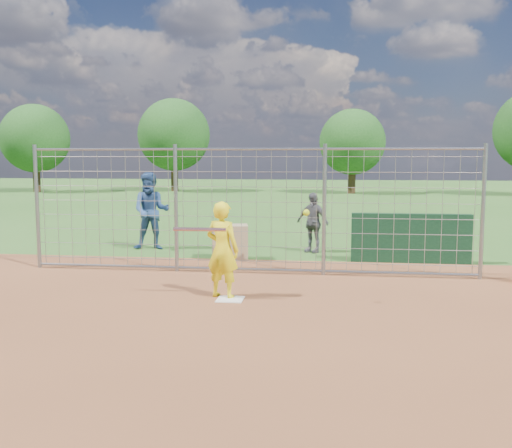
# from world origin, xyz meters

# --- Properties ---
(ground) EXTENTS (100.00, 100.00, 0.00)m
(ground) POSITION_xyz_m (0.00, 0.00, 0.00)
(ground) COLOR #2D591E
(ground) RESTS_ON ground
(infield_dirt) EXTENTS (18.00, 18.00, 0.00)m
(infield_dirt) POSITION_xyz_m (0.00, -3.00, 0.01)
(infield_dirt) COLOR brown
(infield_dirt) RESTS_ON ground
(home_plate) EXTENTS (0.43, 0.43, 0.02)m
(home_plate) POSITION_xyz_m (0.00, -0.20, 0.01)
(home_plate) COLOR silver
(home_plate) RESTS_ON ground
(dugout_wall) EXTENTS (2.60, 0.20, 1.10)m
(dugout_wall) POSITION_xyz_m (3.40, 3.60, 0.55)
(dugout_wall) COLOR #11381E
(dugout_wall) RESTS_ON ground
(batter) EXTENTS (0.69, 0.57, 1.62)m
(batter) POSITION_xyz_m (-0.15, -0.05, 0.81)
(batter) COLOR yellow
(batter) RESTS_ON ground
(bystander_a) EXTENTS (1.06, 0.89, 1.96)m
(bystander_a) POSITION_xyz_m (-2.88, 4.67, 0.98)
(bystander_a) COLOR navy
(bystander_a) RESTS_ON ground
(bystander_b) EXTENTS (0.93, 0.73, 1.48)m
(bystander_b) POSITION_xyz_m (1.20, 4.75, 0.74)
(bystander_b) COLOR #535257
(bystander_b) RESTS_ON ground
(equipment_bin) EXTENTS (0.89, 0.69, 0.80)m
(equipment_bin) POSITION_xyz_m (-0.65, 3.48, 0.40)
(equipment_bin) COLOR tan
(equipment_bin) RESTS_ON ground
(equipment_in_play) EXTENTS (2.20, 0.17, 0.38)m
(equipment_in_play) POSITION_xyz_m (-0.06, -0.33, 1.25)
(equipment_in_play) COLOR silver
(equipment_in_play) RESTS_ON ground
(backstop_fence) EXTENTS (9.08, 0.08, 2.60)m
(backstop_fence) POSITION_xyz_m (0.00, 2.00, 1.26)
(backstop_fence) COLOR gray
(backstop_fence) RESTS_ON ground
(tree_line) EXTENTS (44.66, 6.72, 6.48)m
(tree_line) POSITION_xyz_m (3.13, 28.13, 3.71)
(tree_line) COLOR #3F2B19
(tree_line) RESTS_ON ground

